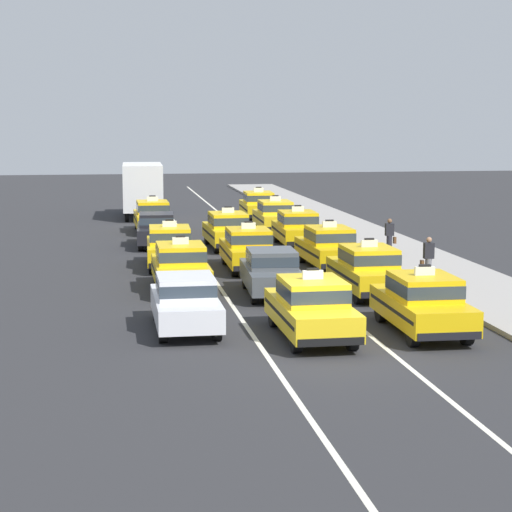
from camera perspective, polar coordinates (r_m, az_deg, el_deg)
ground_plane at (r=24.13m, az=4.43°, el=-5.93°), size 160.00×160.00×0.00m
lane_stripe_left_center at (r=43.32m, az=-3.83°, el=0.45°), size 0.14×80.00×0.01m
lane_stripe_center_right at (r=43.72m, az=0.35°, el=0.54°), size 0.14×80.00×0.01m
sidewalk_curb at (r=40.25m, az=9.42°, el=-0.15°), size 4.00×90.00×0.15m
sedan_left_nearest at (r=26.54m, az=-4.31°, el=-2.74°), size 1.77×4.30×1.58m
taxi_left_second at (r=32.60m, az=-4.60°, el=-0.62°), size 1.83×4.56×1.96m
taxi_left_third at (r=37.83m, az=-5.26°, el=0.62°), size 1.99×4.63×1.96m
sedan_left_fourth at (r=44.09m, az=-6.07°, el=1.66°), size 1.96×4.38×1.58m
taxi_left_fifth at (r=49.74m, az=-6.30°, el=2.45°), size 1.88×4.58×1.96m
box_truck_left_sixth at (r=57.35m, az=-6.92°, el=4.12°), size 2.44×7.02×3.27m
taxi_center_nearest at (r=25.54m, az=3.40°, el=-3.10°), size 1.85×4.57×1.96m
sedan_center_second at (r=31.68m, az=0.95°, el=-0.90°), size 1.97×4.38×1.58m
taxi_center_third at (r=37.02m, az=-0.48°, el=0.48°), size 1.87×4.58×1.96m
taxi_center_fourth at (r=43.30m, az=-1.73°, el=1.62°), size 1.91×4.60×1.96m
taxi_right_nearest at (r=26.53m, az=10.09°, el=-2.78°), size 1.88×4.59×1.96m
taxi_right_second at (r=32.03m, az=6.81°, el=-0.81°), size 1.84×4.57×1.96m
taxi_right_third at (r=37.66m, az=4.44°, el=0.59°), size 1.89×4.59×1.96m
taxi_right_fourth at (r=43.95m, az=2.53°, el=1.72°), size 1.95×4.61×1.96m
taxi_right_fifth at (r=49.60m, az=1.16°, el=2.48°), size 1.90×4.59×1.96m
taxi_right_sixth at (r=55.66m, az=0.15°, el=3.12°), size 1.95×4.61×1.96m
pedestrian_near_crosswalk at (r=34.31m, az=10.42°, el=-0.17°), size 0.47×0.24×1.59m
pedestrian_by_storefront at (r=40.70m, az=8.12°, el=1.18°), size 0.47×0.24×1.55m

